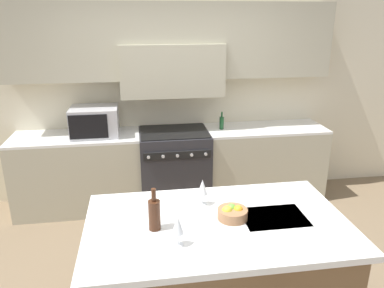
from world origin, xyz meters
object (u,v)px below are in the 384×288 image
microwave (95,121)px  wine_glass_far (202,188)px  range_stove (174,167)px  wine_bottle (154,214)px  fruit_bowl (232,213)px  wine_glass_near (178,226)px  oil_bottle_on_counter (222,123)px

microwave → wine_glass_far: (0.93, -1.85, -0.03)m
microwave → range_stove: bearing=-1.2°
wine_bottle → fruit_bowl: bearing=5.7°
wine_bottle → microwave: bearing=104.8°
wine_bottle → wine_glass_far: 0.46m
range_stove → wine_glass_far: bearing=-89.5°
wine_glass_near → fruit_bowl: bearing=32.5°
microwave → oil_bottle_on_counter: bearing=0.5°
microwave → oil_bottle_on_counter: microwave is taller
wine_bottle → wine_glass_near: bearing=-57.9°
wine_glass_far → range_stove: bearing=90.5°
wine_bottle → wine_glass_far: bearing=37.4°
wine_glass_near → oil_bottle_on_counter: 2.49m
wine_glass_near → oil_bottle_on_counter: bearing=71.0°
range_stove → wine_bottle: 2.22m
wine_glass_near → wine_glass_far: same height
microwave → wine_bottle: 2.20m
range_stove → microwave: (-0.91, 0.02, 0.63)m
wine_bottle → wine_glass_far: wine_bottle is taller
range_stove → wine_glass_far: size_ratio=4.72×
microwave → wine_bottle: size_ratio=1.84×
wine_glass_far → wine_glass_near: bearing=-116.1°
range_stove → wine_glass_far: (0.02, -1.83, 0.60)m
oil_bottle_on_counter → wine_bottle: bearing=-113.6°
wine_glass_near → oil_bottle_on_counter: (0.81, 2.35, -0.06)m
range_stove → wine_bottle: (-0.35, -2.11, 0.57)m
range_stove → oil_bottle_on_counter: (0.59, 0.03, 0.54)m
wine_glass_far → wine_bottle: bearing=-142.6°
wine_bottle → wine_glass_far: size_ratio=1.46×
wine_glass_far → fruit_bowl: size_ratio=0.97×
wine_bottle → oil_bottle_on_counter: size_ratio=1.34×
microwave → wine_glass_near: bearing=-73.5°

